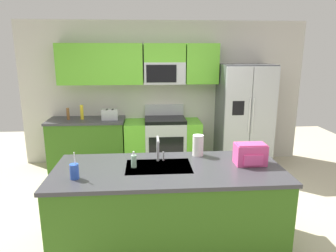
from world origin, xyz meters
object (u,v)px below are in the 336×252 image
at_px(refrigerator, 244,116).
at_px(drink_cup_blue, 74,171).
at_px(backpack, 250,154).
at_px(toaster, 110,115).
at_px(soap_dispenser, 134,161).
at_px(range_oven, 163,142).
at_px(pepper_mill, 68,114).
at_px(bottle_yellow, 82,112).
at_px(paper_towel_roll, 198,145).
at_px(sink_faucet, 158,147).

relative_size(refrigerator, drink_cup_blue, 6.97).
bearing_deg(backpack, refrigerator, 73.76).
height_order(toaster, soap_dispenser, toaster).
height_order(range_oven, refrigerator, refrigerator).
xyz_separation_m(range_oven, refrigerator, (1.46, -0.07, 0.48)).
bearing_deg(soap_dispenser, drink_cup_blue, -155.10).
xyz_separation_m(range_oven, toaster, (-0.93, -0.05, 0.55)).
bearing_deg(toaster, pepper_mill, 176.09).
height_order(range_oven, toaster, range_oven).
bearing_deg(refrigerator, pepper_mill, 178.72).
bearing_deg(bottle_yellow, toaster, -6.26).
xyz_separation_m(refrigerator, paper_towel_roll, (-1.17, -1.95, 0.09)).
relative_size(refrigerator, pepper_mill, 8.97).
distance_m(refrigerator, pepper_mill, 3.12).
bearing_deg(pepper_mill, paper_towel_roll, -46.04).
relative_size(refrigerator, soap_dispenser, 10.88).
xyz_separation_m(refrigerator, pepper_mill, (-3.12, 0.07, 0.08)).
bearing_deg(drink_cup_blue, toaster, 88.92).
height_order(soap_dispenser, paper_towel_roll, paper_towel_roll).
height_order(toaster, backpack, backpack).
height_order(paper_towel_roll, backpack, paper_towel_roll).
distance_m(sink_faucet, backpack, 0.98).
bearing_deg(sink_faucet, range_oven, 85.57).
distance_m(range_oven, pepper_mill, 1.75).
bearing_deg(drink_cup_blue, backpack, 8.12).
relative_size(bottle_yellow, paper_towel_roll, 1.06).
xyz_separation_m(sink_faucet, soap_dispenser, (-0.26, -0.15, -0.10)).
relative_size(refrigerator, paper_towel_roll, 7.71).
relative_size(range_oven, bottle_yellow, 5.33).
bearing_deg(paper_towel_roll, refrigerator, 59.13).
relative_size(range_oven, pepper_mill, 6.59).
xyz_separation_m(pepper_mill, paper_towel_roll, (1.95, -2.02, 0.02)).
relative_size(range_oven, sink_faucet, 4.82).
xyz_separation_m(range_oven, bottle_yellow, (-1.42, 0.00, 0.58)).
relative_size(range_oven, backpack, 4.25).
xyz_separation_m(paper_towel_roll, backpack, (0.51, -0.32, -0.00)).
distance_m(refrigerator, soap_dispenser, 2.96).
bearing_deg(sink_faucet, backpack, -8.70).
bearing_deg(toaster, sink_faucet, -70.52).
height_order(refrigerator, paper_towel_roll, refrigerator).
height_order(bottle_yellow, soap_dispenser, bottle_yellow).
height_order(refrigerator, sink_faucet, refrigerator).
relative_size(sink_faucet, backpack, 0.88).
relative_size(pepper_mill, bottle_yellow, 0.81).
distance_m(pepper_mill, bottle_yellow, 0.24).
height_order(toaster, pepper_mill, pepper_mill).
distance_m(toaster, soap_dispenser, 2.35).
relative_size(pepper_mill, drink_cup_blue, 0.78).
bearing_deg(backpack, soap_dispenser, 179.98).
relative_size(pepper_mill, sink_faucet, 0.73).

